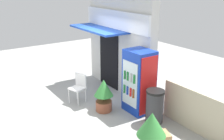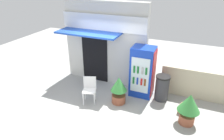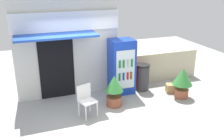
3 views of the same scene
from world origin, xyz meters
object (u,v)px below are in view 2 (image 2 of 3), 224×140
at_px(drink_cooler, 143,72).
at_px(trash_bin, 162,88).
at_px(potted_plant_near_shop, 119,89).
at_px(plastic_chair, 90,88).
at_px(potted_plant_curbside, 189,106).
at_px(cardboard_box, 185,110).

distance_m(drink_cooler, trash_bin, 0.85).
height_order(potted_plant_near_shop, trash_bin, potted_plant_near_shop).
height_order(plastic_chair, trash_bin, trash_bin).
relative_size(drink_cooler, potted_plant_curbside, 1.84).
distance_m(potted_plant_curbside, cardboard_box, 0.65).
distance_m(plastic_chair, potted_plant_near_shop, 0.97).
relative_size(drink_cooler, potted_plant_near_shop, 1.90).
bearing_deg(trash_bin, potted_plant_near_shop, -149.87).
height_order(plastic_chair, potted_plant_near_shop, potted_plant_near_shop).
relative_size(potted_plant_near_shop, potted_plant_curbside, 0.97).
xyz_separation_m(potted_plant_near_shop, cardboard_box, (2.11, 0.23, -0.39)).
relative_size(trash_bin, cardboard_box, 2.60).
bearing_deg(potted_plant_curbside, cardboard_box, 100.13).
bearing_deg(potted_plant_curbside, plastic_chair, -178.56).
bearing_deg(potted_plant_curbside, trash_bin, 133.29).
xyz_separation_m(drink_cooler, trash_bin, (0.72, -0.06, -0.44)).
relative_size(drink_cooler, plastic_chair, 2.02).
bearing_deg(potted_plant_curbside, potted_plant_near_shop, 174.22).
bearing_deg(drink_cooler, cardboard_box, -20.13).
xyz_separation_m(plastic_chair, potted_plant_curbside, (3.12, 0.08, 0.07)).
height_order(trash_bin, cardboard_box, trash_bin).
height_order(potted_plant_curbside, trash_bin, potted_plant_curbside).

